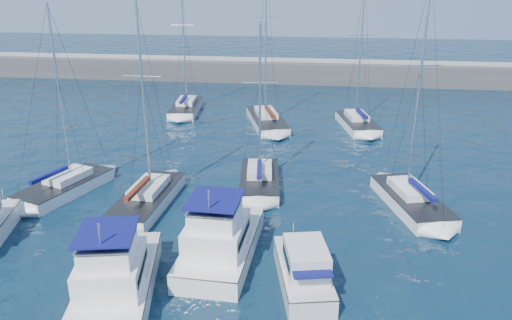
# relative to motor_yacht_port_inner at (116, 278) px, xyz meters

# --- Properties ---
(ground) EXTENTS (220.00, 220.00, 0.00)m
(ground) POSITION_rel_motor_yacht_port_inner_xyz_m (3.21, 4.69, -1.13)
(ground) COLOR black
(ground) RESTS_ON ground
(breakwater) EXTENTS (160.00, 6.00, 4.45)m
(breakwater) POSITION_rel_motor_yacht_port_inner_xyz_m (3.21, 56.69, -0.08)
(breakwater) COLOR #424244
(breakwater) RESTS_ON ground
(motor_yacht_port_inner) EXTENTS (5.23, 8.95, 4.69)m
(motor_yacht_port_inner) POSITION_rel_motor_yacht_port_inner_xyz_m (0.00, 0.00, 0.00)
(motor_yacht_port_inner) COLOR white
(motor_yacht_port_inner) RESTS_ON ground
(motor_yacht_stbd_inner) EXTENTS (4.08, 8.78, 4.69)m
(motor_yacht_stbd_inner) POSITION_rel_motor_yacht_port_inner_xyz_m (4.55, 4.28, 0.00)
(motor_yacht_stbd_inner) COLOR white
(motor_yacht_stbd_inner) RESTS_ON ground
(motor_yacht_stbd_outer) EXTENTS (3.70, 6.67, 3.20)m
(motor_yacht_stbd_outer) POSITION_rel_motor_yacht_port_inner_xyz_m (9.48, 2.10, -0.19)
(motor_yacht_stbd_outer) COLOR silver
(motor_yacht_stbd_outer) RESTS_ON ground
(sailboat_mid_a) EXTENTS (5.34, 8.24, 14.23)m
(sailboat_mid_a) POSITION_rel_motor_yacht_port_inner_xyz_m (-9.00, 12.04, -0.61)
(sailboat_mid_a) COLOR white
(sailboat_mid_a) RESTS_ON ground
(sailboat_mid_b) EXTENTS (3.45, 8.77, 14.76)m
(sailboat_mid_b) POSITION_rel_motor_yacht_port_inner_xyz_m (-2.08, 10.74, -0.62)
(sailboat_mid_b) COLOR silver
(sailboat_mid_b) RESTS_ON ground
(sailboat_mid_c) EXTENTS (3.77, 7.98, 12.86)m
(sailboat_mid_c) POSITION_rel_motor_yacht_port_inner_xyz_m (5.53, 15.19, -0.63)
(sailboat_mid_c) COLOR silver
(sailboat_mid_c) RESTS_ON ground
(sailboat_mid_e) EXTENTS (5.19, 8.66, 16.05)m
(sailboat_mid_e) POSITION_rel_motor_yacht_port_inner_xyz_m (16.73, 12.86, -0.59)
(sailboat_mid_e) COLOR white
(sailboat_mid_e) RESTS_ON ground
(sailboat_back_a) EXTENTS (3.86, 8.63, 16.27)m
(sailboat_back_a) POSITION_rel_motor_yacht_port_inner_xyz_m (-6.02, 36.39, -0.59)
(sailboat_back_a) COLOR white
(sailboat_back_a) RESTS_ON ground
(sailboat_back_b) EXTENTS (5.87, 10.30, 18.36)m
(sailboat_back_b) POSITION_rel_motor_yacht_port_inner_xyz_m (4.26, 32.20, -0.59)
(sailboat_back_b) COLOR silver
(sailboat_back_b) RESTS_ON ground
(sailboat_back_c) EXTENTS (4.69, 8.38, 15.58)m
(sailboat_back_c) POSITION_rel_motor_yacht_port_inner_xyz_m (14.11, 32.37, -0.60)
(sailboat_back_c) COLOR white
(sailboat_back_c) RESTS_ON ground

